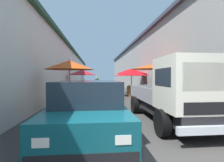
{
  "coord_description": "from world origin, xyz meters",
  "views": [
    {
      "loc": [
        -1.94,
        1.04,
        1.55
      ],
      "look_at": [
        8.13,
        0.09,
        1.33
      ],
      "focal_mm": 28.35,
      "sensor_mm": 36.0,
      "label": 1
    }
  ],
  "objects_px": {
    "fruit_stall_near_right": "(82,75)",
    "plastic_stool": "(71,96)",
    "fruit_stall_far_right": "(153,72)",
    "parked_scooter": "(62,95)",
    "vendor_by_crates": "(97,83)",
    "delivery_truck": "(181,94)",
    "fruit_stall_mid_lane": "(70,73)",
    "fruit_stall_far_left": "(132,76)",
    "fruit_stall_near_left": "(132,73)",
    "hatchback_car": "(88,109)"
  },
  "relations": [
    {
      "from": "parked_scooter",
      "to": "fruit_stall_far_right",
      "type": "bearing_deg",
      "value": -92.35
    },
    {
      "from": "fruit_stall_near_right",
      "to": "fruit_stall_far_right",
      "type": "height_order",
      "value": "fruit_stall_far_right"
    },
    {
      "from": "hatchback_car",
      "to": "plastic_stool",
      "type": "bearing_deg",
      "value": 10.97
    },
    {
      "from": "vendor_by_crates",
      "to": "parked_scooter",
      "type": "bearing_deg",
      "value": 164.31
    },
    {
      "from": "fruit_stall_mid_lane",
      "to": "parked_scooter",
      "type": "xyz_separation_m",
      "value": [
        2.95,
        0.94,
        -1.28
      ]
    },
    {
      "from": "fruit_stall_near_left",
      "to": "plastic_stool",
      "type": "bearing_deg",
      "value": 134.73
    },
    {
      "from": "fruit_stall_far_left",
      "to": "vendor_by_crates",
      "type": "height_order",
      "value": "fruit_stall_far_left"
    },
    {
      "from": "hatchback_car",
      "to": "fruit_stall_near_left",
      "type": "bearing_deg",
      "value": -16.84
    },
    {
      "from": "fruit_stall_near_right",
      "to": "delivery_truck",
      "type": "height_order",
      "value": "fruit_stall_near_right"
    },
    {
      "from": "parked_scooter",
      "to": "delivery_truck",
      "type": "bearing_deg",
      "value": -141.58
    },
    {
      "from": "fruit_stall_far_left",
      "to": "parked_scooter",
      "type": "distance_m",
      "value": 5.86
    },
    {
      "from": "fruit_stall_far_left",
      "to": "plastic_stool",
      "type": "height_order",
      "value": "fruit_stall_far_left"
    },
    {
      "from": "fruit_stall_far_right",
      "to": "vendor_by_crates",
      "type": "distance_m",
      "value": 8.83
    },
    {
      "from": "fruit_stall_far_right",
      "to": "fruit_stall_far_left",
      "type": "distance_m",
      "value": 3.26
    },
    {
      "from": "fruit_stall_near_left",
      "to": "fruit_stall_mid_lane",
      "type": "xyz_separation_m",
      "value": [
        -8.32,
        4.48,
        -0.21
      ]
    },
    {
      "from": "delivery_truck",
      "to": "parked_scooter",
      "type": "bearing_deg",
      "value": 38.42
    },
    {
      "from": "fruit_stall_mid_lane",
      "to": "vendor_by_crates",
      "type": "distance_m",
      "value": 10.9
    },
    {
      "from": "fruit_stall_far_right",
      "to": "fruit_stall_near_left",
      "type": "bearing_deg",
      "value": 2.21
    },
    {
      "from": "fruit_stall_near_left",
      "to": "parked_scooter",
      "type": "xyz_separation_m",
      "value": [
        -5.37,
        5.42,
        -1.49
      ]
    },
    {
      "from": "parked_scooter",
      "to": "fruit_stall_far_left",
      "type": "bearing_deg",
      "value": -59.08
    },
    {
      "from": "hatchback_car",
      "to": "vendor_by_crates",
      "type": "distance_m",
      "value": 14.27
    },
    {
      "from": "fruit_stall_near_left",
      "to": "vendor_by_crates",
      "type": "bearing_deg",
      "value": 52.39
    },
    {
      "from": "fruit_stall_near_right",
      "to": "plastic_stool",
      "type": "xyz_separation_m",
      "value": [
        -4.91,
        0.31,
        -1.47
      ]
    },
    {
      "from": "fruit_stall_near_left",
      "to": "fruit_stall_near_right",
      "type": "xyz_separation_m",
      "value": [
        0.04,
        4.6,
        -0.14
      ]
    },
    {
      "from": "fruit_stall_near_right",
      "to": "fruit_stall_far_left",
      "type": "relative_size",
      "value": 0.93
    },
    {
      "from": "fruit_stall_far_right",
      "to": "fruit_stall_far_left",
      "type": "xyz_separation_m",
      "value": [
        3.18,
        0.72,
        -0.24
      ]
    },
    {
      "from": "parked_scooter",
      "to": "fruit_stall_near_right",
      "type": "bearing_deg",
      "value": -8.62
    },
    {
      "from": "hatchback_car",
      "to": "parked_scooter",
      "type": "xyz_separation_m",
      "value": [
        6.42,
        1.85,
        -0.29
      ]
    },
    {
      "from": "hatchback_car",
      "to": "fruit_stall_mid_lane",
      "type": "bearing_deg",
      "value": 14.77
    },
    {
      "from": "fruit_stall_far_right",
      "to": "fruit_stall_mid_lane",
      "type": "distance_m",
      "value": 5.43
    },
    {
      "from": "fruit_stall_far_right",
      "to": "vendor_by_crates",
      "type": "xyz_separation_m",
      "value": [
        8.08,
        3.43,
        -0.97
      ]
    },
    {
      "from": "fruit_stall_near_left",
      "to": "fruit_stall_far_left",
      "type": "bearing_deg",
      "value": 168.25
    },
    {
      "from": "fruit_stall_mid_lane",
      "to": "vendor_by_crates",
      "type": "relative_size",
      "value": 1.47
    },
    {
      "from": "fruit_stall_far_right",
      "to": "delivery_truck",
      "type": "relative_size",
      "value": 0.56
    },
    {
      "from": "vendor_by_crates",
      "to": "plastic_stool",
      "type": "height_order",
      "value": "vendor_by_crates"
    },
    {
      "from": "fruit_stall_far_right",
      "to": "parked_scooter",
      "type": "xyz_separation_m",
      "value": [
        0.23,
        5.64,
        -1.45
      ]
    },
    {
      "from": "fruit_stall_far_left",
      "to": "delivery_truck",
      "type": "relative_size",
      "value": 0.56
    },
    {
      "from": "fruit_stall_near_left",
      "to": "plastic_stool",
      "type": "height_order",
      "value": "fruit_stall_near_left"
    },
    {
      "from": "fruit_stall_near_right",
      "to": "fruit_stall_far_right",
      "type": "relative_size",
      "value": 0.93
    },
    {
      "from": "plastic_stool",
      "to": "vendor_by_crates",
      "type": "bearing_deg",
      "value": -13.0
    },
    {
      "from": "fruit_stall_mid_lane",
      "to": "vendor_by_crates",
      "type": "bearing_deg",
      "value": -6.7
    },
    {
      "from": "fruit_stall_near_right",
      "to": "plastic_stool",
      "type": "bearing_deg",
      "value": 176.37
    },
    {
      "from": "fruit_stall_near_left",
      "to": "fruit_stall_mid_lane",
      "type": "bearing_deg",
      "value": 151.67
    },
    {
      "from": "hatchback_car",
      "to": "plastic_stool",
      "type": "distance_m",
      "value": 7.06
    },
    {
      "from": "fruit_stall_mid_lane",
      "to": "fruit_stall_near_right",
      "type": "bearing_deg",
      "value": 0.79
    },
    {
      "from": "delivery_truck",
      "to": "fruit_stall_near_right",
      "type": "bearing_deg",
      "value": 18.71
    },
    {
      "from": "plastic_stool",
      "to": "parked_scooter",
      "type": "bearing_deg",
      "value": 134.74
    },
    {
      "from": "fruit_stall_near_right",
      "to": "parked_scooter",
      "type": "xyz_separation_m",
      "value": [
        -5.41,
        0.82,
        -1.35
      ]
    },
    {
      "from": "delivery_truck",
      "to": "vendor_by_crates",
      "type": "bearing_deg",
      "value": 10.05
    },
    {
      "from": "fruit_stall_near_left",
      "to": "fruit_stall_far_left",
      "type": "relative_size",
      "value": 1.05
    }
  ]
}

